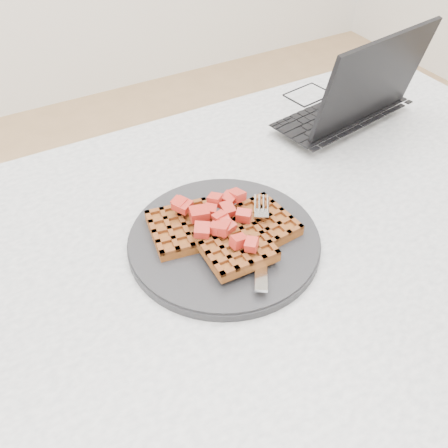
# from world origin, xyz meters

# --- Properties ---
(table) EXTENTS (1.20, 0.80, 0.75)m
(table) POSITION_xyz_m (0.00, 0.00, 0.64)
(table) COLOR silver
(table) RESTS_ON ground
(plate) EXTENTS (0.27, 0.27, 0.02)m
(plate) POSITION_xyz_m (-0.06, 0.04, 0.76)
(plate) COLOR black
(plate) RESTS_ON table
(waffles) EXTENTS (0.20, 0.17, 0.03)m
(waffles) POSITION_xyz_m (-0.06, 0.03, 0.78)
(waffles) COLOR brown
(waffles) RESTS_ON plate
(strawberry_pile) EXTENTS (0.15, 0.15, 0.02)m
(strawberry_pile) POSITION_xyz_m (-0.06, 0.04, 0.80)
(strawberry_pile) COLOR #8E0903
(strawberry_pile) RESTS_ON waffles
(fork) EXTENTS (0.12, 0.16, 0.02)m
(fork) POSITION_xyz_m (-0.02, -0.00, 0.77)
(fork) COLOR silver
(fork) RESTS_ON plate
(laptop) EXTENTS (0.31, 0.25, 0.19)m
(laptop) POSITION_xyz_m (0.30, 0.24, 0.78)
(laptop) COLOR black
(laptop) RESTS_ON table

